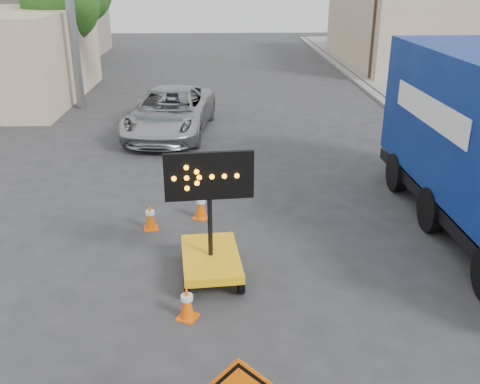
{
  "coord_description": "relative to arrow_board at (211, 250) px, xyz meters",
  "views": [
    {
      "loc": [
        -0.31,
        -5.61,
        5.55
      ],
      "look_at": [
        0.04,
        3.92,
        1.63
      ],
      "focal_mm": 40.0,
      "sensor_mm": 36.0,
      "label": 1
    }
  ],
  "objects": [
    {
      "name": "curb_right",
      "position": [
        7.74,
        11.47,
        -0.53
      ],
      "size": [
        0.4,
        60.0,
        0.12
      ],
      "primitive_type": "cube",
      "color": "gray",
      "rests_on": "ground"
    },
    {
      "name": "sidewalk_right",
      "position": [
        10.04,
        11.47,
        -0.52
      ],
      "size": [
        4.0,
        60.0,
        0.15
      ],
      "primitive_type": "cube",
      "color": "gray",
      "rests_on": "ground"
    },
    {
      "name": "storefront_left_far",
      "position": [
        -14.46,
        30.47,
        1.61
      ],
      "size": [
        12.0,
        10.0,
        4.4
      ],
      "primitive_type": "cube",
      "color": "gray",
      "rests_on": "ground"
    },
    {
      "name": "building_right_far",
      "position": [
        13.54,
        26.47,
        1.71
      ],
      "size": [
        10.0,
        14.0,
        4.6
      ],
      "primitive_type": "cube",
      "color": "#C8B690",
      "rests_on": "ground"
    },
    {
      "name": "tree_left_near",
      "position": [
        -7.46,
        18.47,
        3.57
      ],
      "size": [
        3.71,
        3.71,
        6.03
      ],
      "color": "#4F3822",
      "rests_on": "ground"
    },
    {
      "name": "arrow_board",
      "position": [
        0.0,
        0.0,
        0.0
      ],
      "size": [
        1.64,
        1.92,
        2.59
      ],
      "rotation": [
        0.0,
        0.0,
        0.1
      ],
      "color": "#FFB50E",
      "rests_on": "ground"
    },
    {
      "name": "pickup_truck",
      "position": [
        -1.63,
        10.24,
        0.23
      ],
      "size": [
        3.38,
        6.2,
        1.65
      ],
      "primitive_type": "imported",
      "rotation": [
        0.0,
        0.0,
        -0.11
      ],
      "color": "#ABACB2",
      "rests_on": "ground"
    },
    {
      "name": "cone_a",
      "position": [
        -0.39,
        -1.36,
        -0.26
      ],
      "size": [
        0.43,
        0.43,
        0.65
      ],
      "rotation": [
        0.0,
        0.0,
        -0.4
      ],
      "color": "#F95C05",
      "rests_on": "ground"
    },
    {
      "name": "cone_b",
      "position": [
        -1.44,
        2.18,
        -0.27
      ],
      "size": [
        0.38,
        0.38,
        0.65
      ],
      "rotation": [
        0.0,
        0.0,
        0.19
      ],
      "color": "#F95C05",
      "rests_on": "ground"
    },
    {
      "name": "cone_c",
      "position": [
        -0.28,
        2.72,
        -0.23
      ],
      "size": [
        0.48,
        0.48,
        0.72
      ],
      "rotation": [
        0.0,
        0.0,
        -0.42
      ],
      "color": "#F95C05",
      "rests_on": "ground"
    }
  ]
}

